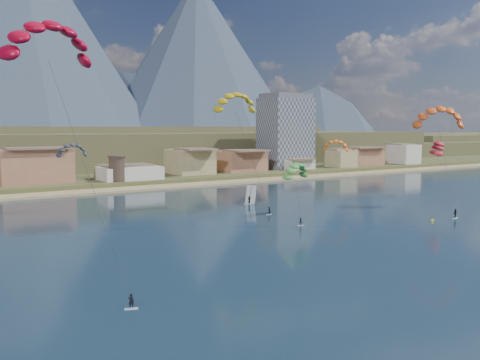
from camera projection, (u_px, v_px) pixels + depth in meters
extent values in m
plane|color=#0D2231|center=(367.00, 274.00, 69.43)|extent=(2400.00, 2400.00, 0.00)
cube|color=tan|center=(111.00, 191.00, 158.10)|extent=(2200.00, 12.00, 0.90)
cube|color=brown|center=(113.00, 146.00, 274.04)|extent=(320.00, 150.00, 15.00)
cube|color=brown|center=(408.00, 146.00, 380.17)|extent=(240.00, 120.00, 8.00)
cube|color=brown|center=(460.00, 140.00, 454.66)|extent=(260.00, 140.00, 12.00)
cone|color=#313E52|center=(17.00, 24.00, 807.25)|extent=(440.00, 440.00, 360.00)
cone|color=#313E52|center=(197.00, 57.00, 938.74)|extent=(380.00, 380.00, 290.00)
cone|color=#313E52|center=(310.00, 77.00, 1099.75)|extent=(340.00, 340.00, 250.00)
cone|color=#313E52|center=(378.00, 88.00, 1227.99)|extent=(320.00, 320.00, 220.00)
cube|color=gray|center=(285.00, 133.00, 220.49)|extent=(20.00, 16.00, 30.00)
cube|color=#59595E|center=(286.00, 96.00, 218.83)|extent=(18.00, 14.40, 2.00)
cylinder|color=#47382D|center=(117.00, 169.00, 166.89)|extent=(5.20, 5.20, 8.00)
cylinder|color=#47382D|center=(117.00, 156.00, 166.44)|extent=(5.82, 5.82, 0.60)
cube|color=silver|center=(131.00, 309.00, 55.95)|extent=(1.53, 0.96, 0.10)
imported|color=black|center=(131.00, 301.00, 55.86)|extent=(0.72, 0.61, 1.69)
cylinder|color=#262626|center=(87.00, 173.00, 59.41)|extent=(0.05, 0.05, 30.90)
cube|color=silver|center=(269.00, 214.00, 116.36)|extent=(1.49, 0.74, 0.10)
imported|color=black|center=(269.00, 211.00, 116.27)|extent=(0.92, 0.79, 1.65)
cylinder|color=#262626|center=(252.00, 160.00, 118.22)|extent=(0.05, 0.05, 24.51)
cube|color=silver|center=(455.00, 218.00, 111.44)|extent=(1.78, 0.78, 0.11)
imported|color=black|center=(455.00, 213.00, 111.33)|extent=(1.22, 0.66, 1.98)
cylinder|color=#262626|center=(446.00, 167.00, 118.46)|extent=(0.05, 0.05, 24.84)
cube|color=silver|center=(301.00, 225.00, 103.28)|extent=(1.34, 0.86, 0.09)
imported|color=black|center=(301.00, 222.00, 103.19)|extent=(1.10, 0.89, 1.49)
cylinder|color=#262626|center=(298.00, 198.00, 108.79)|extent=(0.05, 0.05, 14.19)
cylinder|color=#262626|center=(78.00, 186.00, 114.88)|extent=(0.04, 0.04, 14.99)
cylinder|color=#262626|center=(345.00, 172.00, 154.11)|extent=(0.04, 0.04, 14.56)
cylinder|color=#262626|center=(448.00, 177.00, 141.41)|extent=(0.04, 0.04, 14.21)
cube|color=silver|center=(249.00, 204.00, 132.08)|extent=(2.77, 1.30, 0.13)
imported|color=black|center=(249.00, 200.00, 131.97)|extent=(1.04, 0.79, 1.92)
cube|color=white|center=(251.00, 194.00, 132.07)|extent=(1.60, 3.04, 4.59)
sphere|color=yellow|center=(432.00, 221.00, 108.05)|extent=(0.70, 0.70, 0.70)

